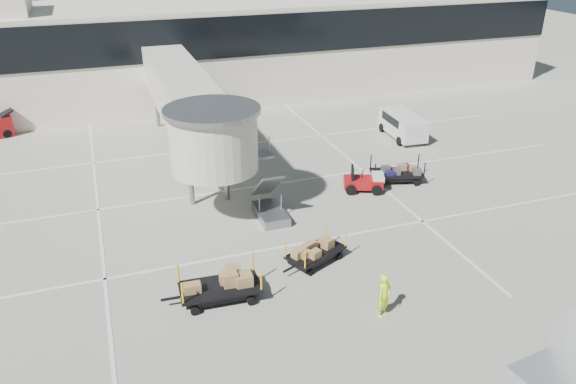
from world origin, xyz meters
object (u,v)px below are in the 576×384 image
Objects in this scene: baggage_tug at (364,182)px; box_cart_near at (315,252)px; ground_worker at (384,296)px; suitcase_cart at (397,173)px; box_cart_far at (222,287)px; minivan at (402,123)px.

box_cart_near is at bearing -110.82° from baggage_tug.
box_cart_near is at bearing 78.83° from ground_worker.
box_cart_near is (-8.01, -6.70, -0.00)m from suitcase_cart.
baggage_tug is 11.57m from ground_worker.
box_cart_near is 0.83× the size of box_cart_far.
ground_worker reaches higher than minivan.
ground_worker is 0.40× the size of minivan.
baggage_tug is 0.65× the size of suitcase_cart.
minivan is at bearing 23.56° from box_cart_near.
box_cart_near is at bearing 19.21° from box_cart_far.
box_cart_near is at bearing -123.80° from suitcase_cart.
box_cart_far is at bearing 126.55° from ground_worker.
baggage_tug is 9.93m from minivan.
baggage_tug is 0.54× the size of minivan.
ground_worker is at bearing -25.49° from box_cart_far.
suitcase_cart is at bearing 35.35° from box_cart_far.
ground_worker is (-4.43, -10.68, 0.40)m from baggage_tug.
ground_worker is at bearing -117.60° from minivan.
box_cart_far reaches higher than suitcase_cart.
ground_worker is at bearing -91.50° from baggage_tug.
baggage_tug is 0.73× the size of box_cart_near.
minivan reaches higher than baggage_tug.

